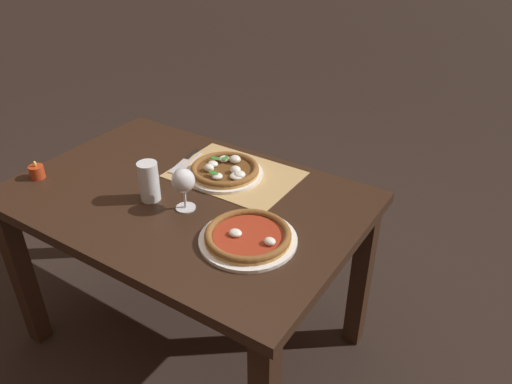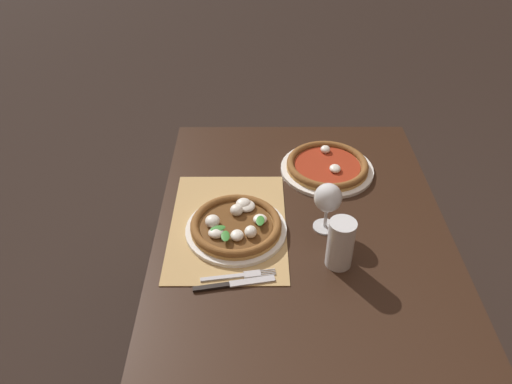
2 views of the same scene
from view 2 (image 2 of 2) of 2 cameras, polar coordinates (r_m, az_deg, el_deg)
The scene contains 9 objects.
ground_plane at distance 2.02m, azimuth 4.17°, elevation -21.08°, with size 24.00×24.00×0.00m, color black.
dining_table at distance 1.51m, azimuth 5.26°, elevation -8.67°, with size 1.28×0.86×0.74m.
paper_placemat at distance 1.48m, azimuth -3.19°, elevation -3.76°, with size 0.48×0.34×0.00m, color tan.
pizza_near at distance 1.45m, azimuth -2.29°, elevation -3.86°, with size 0.29×0.29×0.05m.
pizza_far at distance 1.70m, azimuth 8.15°, elevation 2.95°, with size 0.31×0.31×0.05m.
wine_glass at distance 1.42m, azimuth 8.21°, elevation -0.86°, with size 0.08×0.08×0.16m.
pint_glass at distance 1.34m, azimuth 9.62°, elevation -5.92°, with size 0.07×0.07×0.15m.
fork at distance 1.33m, azimuth -1.97°, elevation -9.53°, with size 0.05×0.20×0.00m.
knife at distance 1.31m, azimuth -2.49°, elevation -10.43°, with size 0.06×0.21×0.01m.
Camera 2 is at (1.03, -0.14, 1.73)m, focal length 35.00 mm.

